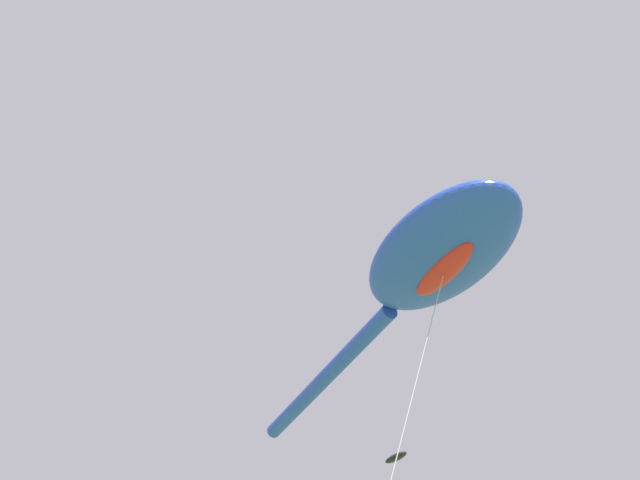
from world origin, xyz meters
name	(u,v)px	position (x,y,z in m)	size (l,w,h in m)	color
big_show_kite	(431,263)	(4.94, 10.96, 14.80)	(8.47, 15.15, 15.57)	blue
small_kite_delta_white	(395,461)	(10.56, 19.12, 13.21)	(2.97, 2.48, 13.59)	black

